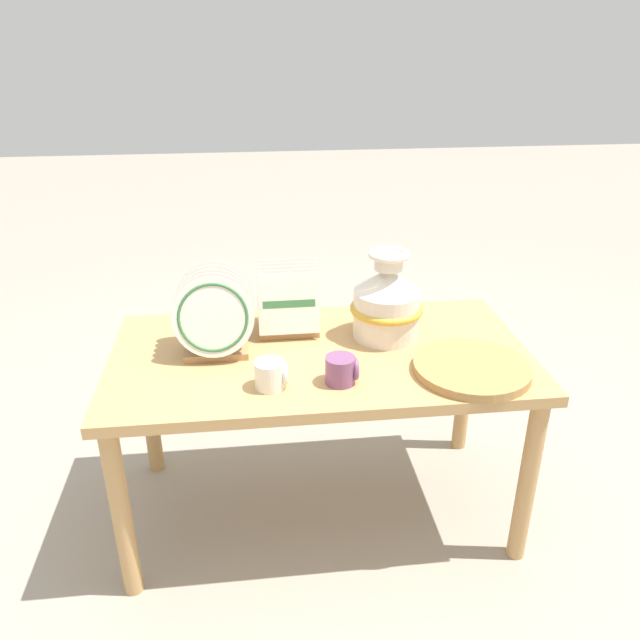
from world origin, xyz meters
The scene contains 8 objects.
ground_plane centered at (0.00, 0.00, 0.00)m, with size 14.00×14.00×0.00m, color gray.
display_table centered at (0.00, 0.00, 0.55)m, with size 1.31×0.68×0.63m.
ceramic_vase centered at (0.23, 0.08, 0.75)m, with size 0.24×0.24×0.29m.
dish_rack_round_plates centered at (-0.32, 0.04, 0.74)m, with size 0.24×0.20×0.26m.
dish_rack_square_plates centered at (-0.09, 0.17, 0.71)m, with size 0.20×0.18×0.22m.
wicker_charger_stack centered at (0.43, -0.18, 0.64)m, with size 0.34×0.34×0.03m.
mug_plum_glaze centered at (0.04, -0.19, 0.67)m, with size 0.09×0.09×0.08m.
mug_cream_glaze centered at (-0.16, -0.19, 0.67)m, with size 0.09×0.09×0.08m.
Camera 1 is at (-0.20, -1.71, 1.55)m, focal length 35.00 mm.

